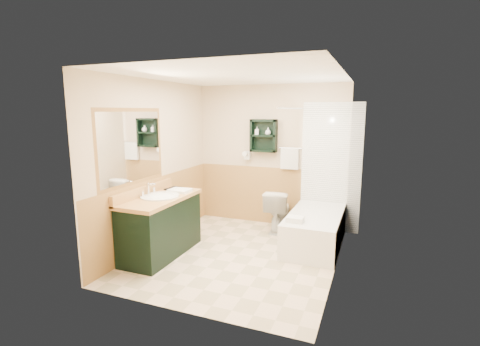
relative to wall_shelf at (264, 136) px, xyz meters
name	(u,v)px	position (x,y,z in m)	size (l,w,h in m)	color
floor	(238,255)	(0.10, -1.41, -1.55)	(3.00, 3.00, 0.00)	beige
back_wall	(271,156)	(0.10, 0.11, -0.35)	(2.60, 0.04, 2.40)	beige
left_wall	(154,164)	(-1.22, -1.41, -0.35)	(0.04, 3.00, 2.40)	beige
right_wall	(341,176)	(1.42, -1.41, -0.35)	(0.04, 3.00, 2.40)	beige
ceiling	(238,74)	(0.10, -1.41, 0.87)	(2.60, 3.00, 0.04)	white
wainscot_left	(158,210)	(-1.19, -1.41, -1.05)	(2.98, 2.98, 1.00)	tan
wainscot_back	(270,196)	(0.10, 0.08, -1.05)	(2.58, 2.58, 1.00)	tan
mirror_frame	(132,147)	(-1.17, -1.96, -0.05)	(1.30, 1.30, 1.00)	brown
mirror_glass	(132,147)	(-1.17, -1.96, -0.05)	(1.20, 1.20, 0.90)	white
tile_right	(343,177)	(1.38, -0.66, -0.50)	(1.50, 1.50, 2.10)	white
tile_back	(331,168)	(1.13, 0.07, -0.50)	(0.95, 0.95, 2.10)	white
tile_accent	(346,115)	(1.37, -0.66, 0.35)	(1.50, 1.50, 0.10)	#134323
wall_shelf	(264,136)	(0.00, 0.00, 0.00)	(0.45, 0.15, 0.55)	black
hair_dryer	(247,155)	(-0.30, 0.02, -0.35)	(0.10, 0.24, 0.18)	white
towel_bar	(290,148)	(0.45, 0.04, -0.20)	(0.40, 0.06, 0.40)	silver
curtain_rod	(292,108)	(0.63, -0.66, 0.45)	(0.03, 0.03, 1.60)	silver
shower_curtain	(293,165)	(0.63, -0.48, -0.40)	(1.05, 1.05, 1.70)	beige
vanity	(161,226)	(-0.89, -1.77, -1.14)	(0.59, 1.29, 0.82)	black
bathtub	(315,229)	(1.03, -0.67, -1.31)	(0.73, 1.50, 0.49)	white
toilet	(278,210)	(0.34, -0.22, -1.21)	(0.39, 0.70, 0.68)	white
counter_towel	(180,191)	(-0.79, -1.42, -0.71)	(0.30, 0.23, 0.04)	silver
vanity_book	(168,181)	(-1.06, -1.30, -0.62)	(0.17, 0.02, 0.23)	black
tub_towel	(295,219)	(0.83, -1.17, -1.03)	(0.22, 0.19, 0.07)	silver
soap_bottle_a	(257,133)	(-0.11, -0.01, 0.05)	(0.06, 0.13, 0.06)	white
soap_bottle_b	(268,132)	(0.08, -0.01, 0.06)	(0.10, 0.12, 0.10)	white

